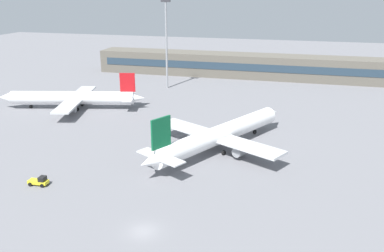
{
  "coord_description": "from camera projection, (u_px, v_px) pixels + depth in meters",
  "views": [
    {
      "loc": [
        20.26,
        -48.54,
        34.15
      ],
      "look_at": [
        -3.13,
        40.0,
        3.0
      ],
      "focal_mm": 38.25,
      "sensor_mm": 36.0,
      "label": 1
    }
  ],
  "objects": [
    {
      "name": "ground_plane",
      "position": [
        205.0,
        139.0,
        96.94
      ],
      "size": [
        400.0,
        400.0,
        0.0
      ],
      "primitive_type": "plane",
      "color": "slate"
    },
    {
      "name": "terminal_building",
      "position": [
        247.0,
        66.0,
        162.8
      ],
      "size": [
        121.65,
        12.13,
        9.0
      ],
      "color": "#5B564C",
      "rests_on": "ground_plane"
    },
    {
      "name": "airplane_near",
      "position": [
        221.0,
        134.0,
        90.04
      ],
      "size": [
        30.7,
        42.32,
        11.43
      ],
      "color": "white",
      "rests_on": "ground_plane"
    },
    {
      "name": "airplane_mid",
      "position": [
        71.0,
        98.0,
        120.32
      ],
      "size": [
        42.78,
        30.32,
        10.72
      ],
      "color": "white",
      "rests_on": "ground_plane"
    },
    {
      "name": "baggage_tug_yellow",
      "position": [
        39.0,
        181.0,
        74.13
      ],
      "size": [
        3.66,
        1.93,
        1.75
      ],
      "color": "yellow",
      "rests_on": "ground_plane"
    },
    {
      "name": "floodlight_tower_east",
      "position": [
        166.0,
        38.0,
        140.61
      ],
      "size": [
        3.2,
        0.8,
        30.66
      ],
      "color": "gray",
      "rests_on": "ground_plane"
    }
  ]
}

